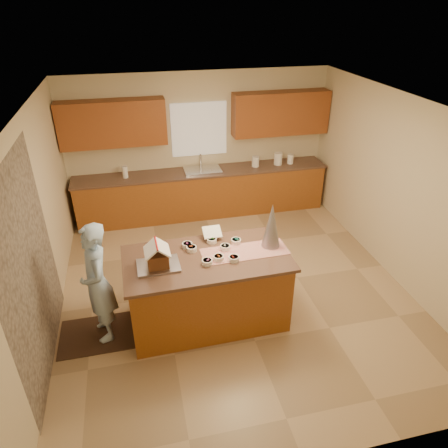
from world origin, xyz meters
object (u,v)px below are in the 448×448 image
at_px(island_base, 208,291).
at_px(boy, 98,284).
at_px(gingerbread_house, 157,257).
at_px(tinsel_tree, 272,225).

distance_m(island_base, boy, 1.39).
bearing_deg(boy, island_base, 76.74).
relative_size(boy, gingerbread_house, 5.10).
height_order(island_base, boy, boy).
bearing_deg(gingerbread_house, tinsel_tree, 5.50).
xyz_separation_m(boy, gingerbread_house, (0.74, -0.10, 0.34)).
bearing_deg(island_base, gingerbread_house, -174.81).
relative_size(island_base, tinsel_tree, 3.27).
relative_size(tinsel_tree, gingerbread_house, 1.93).
relative_size(tinsel_tree, boy, 0.38).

